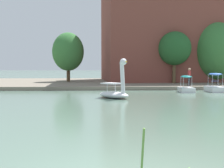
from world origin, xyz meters
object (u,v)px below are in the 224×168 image
tree_willow_near_path (215,51)px  person_on_path (189,76)px  pedal_boat_teal (186,87)px  pedal_boat_blue (215,86)px  bicycle_parked (215,82)px  swan_boat (115,90)px  tree_broadleaf_behind_dock (68,52)px  tree_broadleaf_right (174,49)px

tree_willow_near_path → person_on_path: bearing=-130.2°
pedal_boat_teal → pedal_boat_blue: 2.73m
pedal_boat_blue → bicycle_parked: pedal_boat_blue is taller
swan_boat → tree_broadleaf_behind_dock: (-5.45, 16.19, 3.71)m
pedal_boat_teal → tree_broadleaf_right: size_ratio=0.32×
swan_boat → tree_broadleaf_behind_dock: size_ratio=0.43×
pedal_boat_blue → bicycle_parked: (1.21, 2.83, 0.24)m
swan_boat → person_on_path: 10.74m
tree_broadleaf_right → bicycle_parked: bearing=-57.9°
person_on_path → bicycle_parked: person_on_path is taller
pedal_boat_blue → tree_broadleaf_behind_dock: size_ratio=0.36×
swan_boat → pedal_boat_teal: 7.94m
pedal_boat_blue → person_on_path: person_on_path is taller
pedal_boat_teal → pedal_boat_blue: bearing=5.4°
pedal_boat_teal → tree_broadleaf_right: bearing=82.3°
pedal_boat_teal → swan_boat: bearing=-145.2°
tree_willow_near_path → tree_broadleaf_behind_dock: 18.76m
pedal_boat_blue → person_on_path: (-1.49, 2.60, 0.87)m
swan_boat → bicycle_parked: 12.93m
tree_willow_near_path → tree_broadleaf_right: size_ratio=1.28×
tree_willow_near_path → bicycle_parked: tree_willow_near_path is taller
swan_boat → bicycle_parked: bearing=36.1°
person_on_path → bicycle_parked: bearing=4.9°
pedal_boat_teal → pedal_boat_blue: pedal_boat_blue is taller
person_on_path → bicycle_parked: (2.70, 0.23, -0.63)m
tree_willow_near_path → bicycle_parked: bearing=-113.7°
pedal_boat_teal → tree_broadleaf_behind_dock: 17.15m
tree_broadleaf_behind_dock → person_on_path: (13.20, -8.81, -2.93)m
tree_broadleaf_right → person_on_path: size_ratio=3.39×
bicycle_parked → pedal_boat_teal: bearing=-141.8°
tree_broadleaf_right → tree_broadleaf_behind_dock: size_ratio=0.94×
tree_broadleaf_right → tree_broadleaf_behind_dock: 13.60m
bicycle_parked → person_on_path: bearing=-175.1°
swan_boat → pedal_boat_teal: swan_boat is taller
pedal_boat_blue → bicycle_parked: 3.09m
person_on_path → tree_broadleaf_behind_dock: bearing=146.3°
pedal_boat_blue → tree_willow_near_path: tree_willow_near_path is taller
swan_boat → pedal_boat_blue: swan_boat is taller
swan_boat → pedal_boat_teal: size_ratio=1.41×
tree_willow_near_path → bicycle_parked: 7.59m
swan_boat → tree_willow_near_path: tree_willow_near_path is taller
swan_boat → tree_willow_near_path: size_ratio=0.36×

